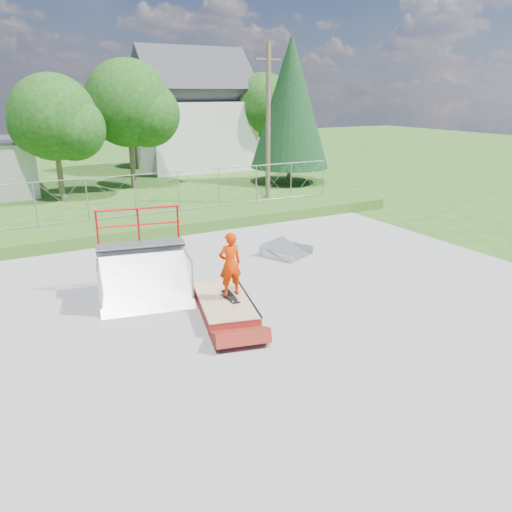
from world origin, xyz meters
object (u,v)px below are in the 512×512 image
(quarter_pipe, at_px, (143,260))
(flat_bank_ramp, at_px, (287,250))
(grind_box, at_px, (225,307))
(skater, at_px, (230,267))

(quarter_pipe, distance_m, flat_bank_ramp, 6.00)
(grind_box, distance_m, quarter_pipe, 2.64)
(quarter_pipe, bearing_deg, skater, -34.46)
(quarter_pipe, relative_size, flat_bank_ramp, 1.68)
(quarter_pipe, xyz_separation_m, flat_bank_ramp, (5.69, 1.60, -1.03))
(quarter_pipe, height_order, flat_bank_ramp, quarter_pipe)
(quarter_pipe, bearing_deg, grind_box, -37.16)
(quarter_pipe, bearing_deg, flat_bank_ramp, 27.04)
(grind_box, height_order, skater, skater)
(skater, bearing_deg, flat_bank_ramp, -135.72)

